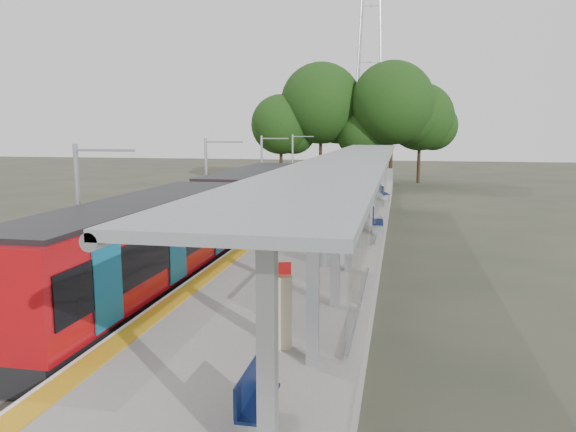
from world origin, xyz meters
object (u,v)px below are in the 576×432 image
Objects in this scene: info_pillar_near at (283,311)px; litter_bin at (324,252)px; train at (210,216)px; info_pillar_far at (363,208)px; bench_far at (383,192)px; bench_mid at (376,220)px; bench_near at (254,397)px.

litter_bin is at bearing 77.10° from info_pillar_near.
train reaches higher than info_pillar_far.
bench_far is at bearing 66.56° from train.
bench_mid is at bearing 24.58° from train.
info_pillar_far is (-0.80, 2.83, 0.13)m from bench_mid.
train reaches higher than info_pillar_near.
litter_bin is at bearing 92.00° from bench_near.
info_pillar_far is at bearing 43.98° from train.
bench_mid is 7.24m from litter_bin.
train is 6.78m from litter_bin.
info_pillar_near is (5.70, -11.57, -0.21)m from train.
bench_far is 0.74× the size of info_pillar_near.
info_pillar_near is (-1.35, -27.82, 0.34)m from bench_far.
bench_near is 1.38× the size of litter_bin.
info_pillar_near is at bearing -98.00° from bench_mid.
info_pillar_far is at bearing 103.16° from bench_mid.
litter_bin is (-1.48, -20.08, 0.01)m from bench_far.
bench_near is 0.72× the size of info_pillar_near.
bench_near reaches higher than bench_far.
litter_bin is at bearing -34.52° from train.
bench_mid is 14.89m from info_pillar_near.
bench_near is at bearing -68.41° from train.
train is at bearing -127.58° from bench_far.
info_pillar_far reaches higher than bench_mid.
info_pillar_near reaches higher than bench_mid.
bench_mid is (1.17, 18.24, 0.09)m from bench_near.
bench_near is 11.17m from litter_bin.
bench_near is at bearing -99.89° from info_pillar_near.
info_pillar_near is at bearing -88.98° from info_pillar_far.
bench_mid is 0.87× the size of info_pillar_near.
bench_far is 0.86× the size of info_pillar_far.
train reaches higher than bench_mid.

